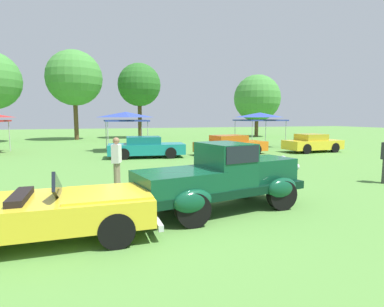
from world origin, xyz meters
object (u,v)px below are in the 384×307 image
Objects in this scene: neighbor_convertible at (51,210)px; canopy_tent_center_field at (126,116)px; canopy_tent_right_field at (260,116)px; show_car_teal at (146,147)px; show_car_yellow at (313,143)px; feature_pickup_truck at (223,176)px; spectator_by_row at (117,161)px; show_car_orange at (231,145)px.

neighbor_convertible is 1.43× the size of canopy_tent_center_field.
show_car_teal is at bearing -157.66° from canopy_tent_right_field.
show_car_teal and show_car_yellow have the same top height.
feature_pickup_truck is at bearing -89.47° from show_car_teal.
neighbor_convertible is 18.61m from show_car_yellow.
show_car_orange is at bearing 44.46° from spectator_by_row.
show_car_yellow is at bearing 36.50° from neighbor_convertible.
show_car_teal is 7.96m from spectator_by_row.
show_car_orange is at bearing -35.25° from canopy_tent_center_field.
show_car_yellow is 1.22× the size of canopy_tent_right_field.
show_car_teal is 1.57× the size of canopy_tent_center_field.
show_car_orange is at bearing 51.55° from neighbor_convertible.
show_car_orange is (5.31, -0.22, 0.00)m from show_car_teal.
show_car_teal is 2.67× the size of spectator_by_row.
spectator_by_row is (-2.24, -7.63, 0.31)m from show_car_teal.
canopy_tent_right_field reaches higher than show_car_orange.
show_car_yellow is at bearing 42.86° from feature_pickup_truck.
show_car_yellow is at bearing -73.29° from canopy_tent_right_field.
spectator_by_row is (1.54, 4.03, 0.34)m from neighbor_convertible.
feature_pickup_truck reaches higher than show_car_orange.
neighbor_convertible is 2.44× the size of spectator_by_row.
canopy_tent_center_field is at bearing 179.99° from canopy_tent_right_field.
show_car_teal is at bearing 177.66° from show_car_orange.
spectator_by_row is (-2.34, 3.25, 0.05)m from feature_pickup_truck.
spectator_by_row reaches higher than neighbor_convertible.
neighbor_convertible is 1.28× the size of canopy_tent_right_field.
canopy_tent_center_field is at bearing 93.04° from feature_pickup_truck.
show_car_orange is 1.49× the size of canopy_tent_right_field.
canopy_tent_center_field is at bearing 158.72° from show_car_yellow.
canopy_tent_center_field is 0.89× the size of canopy_tent_right_field.
show_car_teal is 5.32m from show_car_orange.
show_car_orange is at bearing -2.34° from show_car_teal.
show_car_yellow is 5.16m from canopy_tent_right_field.
show_car_yellow is (5.87, -0.38, -0.00)m from show_car_orange.
canopy_tent_right_field is (10.48, -0.00, 0.00)m from canopy_tent_center_field.
show_car_orange is 1.67× the size of canopy_tent_center_field.
feature_pickup_truck reaches higher than show_car_yellow.
canopy_tent_center_field is at bearing 144.75° from show_car_orange.
show_car_teal is at bearing 72.05° from neighbor_convertible.
feature_pickup_truck is 15.12m from show_car_yellow.
feature_pickup_truck is at bearing -86.96° from canopy_tent_center_field.
canopy_tent_right_field is at bearing 43.44° from show_car_orange.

